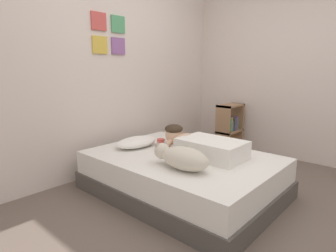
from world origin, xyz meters
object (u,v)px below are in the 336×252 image
cell_phone (171,158)px  bookshelf (229,128)px  coffee_cup (161,142)px  person_lying (200,145)px  bed (182,174)px  dog (182,157)px  pillow (137,142)px

cell_phone → bookshelf: bookshelf is taller
coffee_cup → bookshelf: bearing=-1.7°
person_lying → cell_phone: bearing=155.1°
bed → cell_phone: size_ratio=13.60×
person_lying → dog: person_lying is taller
bed → coffee_cup: (0.13, 0.42, 0.25)m
coffee_cup → person_lying: bearing=-89.3°
bookshelf → dog: bearing=-161.9°
cell_phone → dog: bearing=-120.6°
pillow → person_lying: bearing=-71.3°
coffee_cup → bookshelf: bookshelf is taller
dog → coffee_cup: 0.81m
dog → bookshelf: (1.93, 0.63, -0.12)m
pillow → dog: size_ratio=0.90×
dog → bookshelf: size_ratio=0.77×
bed → coffee_cup: bearing=72.9°
cell_phone → bookshelf: bearing=11.8°
dog → coffee_cup: (0.44, 0.68, -0.07)m
bookshelf → coffee_cup: bearing=178.3°
bed → pillow: bearing=100.1°
bed → person_lying: person_lying is taller
person_lying → dog: 0.47m
coffee_cup → cell_phone: coffee_cup is taller
person_lying → cell_phone: (-0.30, 0.14, -0.10)m
coffee_cup → cell_phone: size_ratio=0.89×
coffee_cup → bookshelf: size_ratio=0.17×
pillow → bookshelf: (1.72, -0.20, -0.07)m
person_lying → coffee_cup: 0.56m
cell_phone → person_lying: bearing=-24.9°
pillow → dog: 0.86m
bed → dog: dog is taller
person_lying → cell_phone: person_lying is taller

